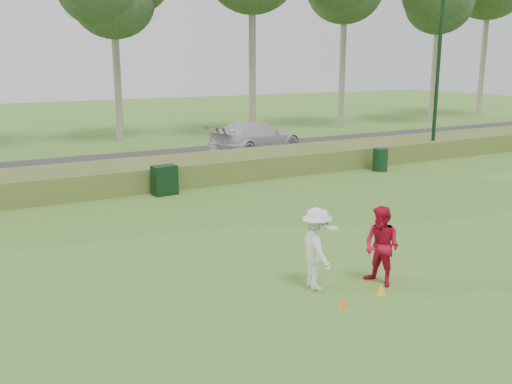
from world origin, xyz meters
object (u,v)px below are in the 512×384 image
cone_yellow (381,289)px  trash_bin (380,160)px  utility_cabinet (165,180)px  cone_orange (343,302)px  car_right (256,137)px  lamp_post (440,44)px  player_white (317,249)px  player_red (382,246)px

cone_yellow → trash_bin: (9.17, 10.60, 0.39)m
utility_cabinet → cone_orange: bearing=-96.4°
cone_yellow → car_right: 18.81m
cone_yellow → cone_orange: bearing=-175.1°
lamp_post → player_white: lamp_post is taller
utility_cabinet → trash_bin: 10.01m
player_red → car_right: (6.32, 17.11, -0.02)m
cone_orange → utility_cabinet: size_ratio=0.19×
cone_yellow → utility_cabinet: bearing=94.4°
cone_yellow → utility_cabinet: 10.96m
trash_bin → cone_yellow: bearing=-130.8°
player_red → utility_cabinet: player_red is taller
trash_bin → car_right: (-2.48, 6.96, 0.36)m
car_right → player_red: bearing=142.8°
player_red → trash_bin: 13.44m
utility_cabinet → car_right: size_ratio=0.20×
cone_yellow → utility_cabinet: utility_cabinet is taller
utility_cabinet → trash_bin: utility_cabinet is taller
lamp_post → car_right: bearing=140.4°
player_white → cone_yellow: 1.61m
player_white → utility_cabinet: size_ratio=1.66×
cone_orange → trash_bin: (10.27, 10.70, 0.40)m
lamp_post → player_red: lamp_post is taller
cone_orange → utility_cabinet: (0.26, 11.01, 0.44)m
player_white → cone_yellow: (1.01, -0.98, -0.79)m
lamp_post → player_red: bearing=-139.4°
lamp_post → cone_orange: size_ratio=38.70×
trash_bin → car_right: 7.40m
player_white → player_red: bearing=-99.7°
player_white → utility_cabinet: player_white is taller
player_red → cone_yellow: size_ratio=7.51×
trash_bin → lamp_post: bearing=15.3°
lamp_post → player_red: 18.09m
lamp_post → cone_orange: bearing=-141.0°
player_red → cone_yellow: bearing=-50.6°
cone_yellow → car_right: bearing=69.2°
player_white → player_red: size_ratio=1.02×
cone_orange → car_right: 19.31m
player_red → trash_bin: bearing=126.7°
utility_cabinet → trash_bin: size_ratio=1.08×
cone_yellow → player_white: bearing=136.1°
player_red → cone_yellow: player_red is taller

